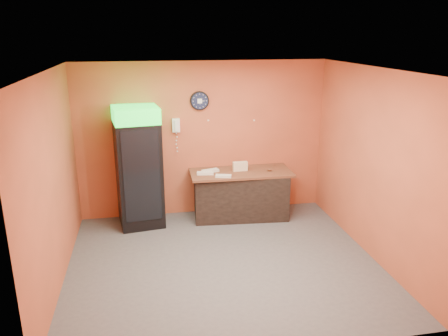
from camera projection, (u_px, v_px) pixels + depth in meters
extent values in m
plane|color=#47474C|center=(223.00, 262.00, 6.47)|extent=(4.50, 4.50, 0.00)
cube|color=#C85A38|center=(203.00, 139.00, 7.93)|extent=(4.50, 0.02, 2.80)
cube|color=#C85A38|center=(53.00, 183.00, 5.66)|extent=(0.02, 4.00, 2.80)
cube|color=#C85A38|center=(372.00, 164.00, 6.45)|extent=(0.02, 4.00, 2.80)
cube|color=white|center=(223.00, 70.00, 5.64)|extent=(4.50, 4.00, 0.02)
cube|color=black|center=(139.00, 174.00, 7.54)|extent=(0.82, 0.82, 1.83)
cube|color=#1BE52D|center=(135.00, 114.00, 7.23)|extent=(0.82, 0.82, 0.26)
cube|color=black|center=(136.00, 177.00, 7.16)|extent=(0.60, 0.10, 1.57)
cube|color=black|center=(240.00, 195.00, 7.99)|extent=(1.72, 0.88, 0.83)
cylinder|color=black|center=(200.00, 101.00, 7.69)|extent=(0.34, 0.05, 0.34)
cylinder|color=#0F1433|center=(200.00, 101.00, 7.66)|extent=(0.29, 0.01, 0.29)
cube|color=white|center=(200.00, 101.00, 7.65)|extent=(0.08, 0.00, 0.08)
cube|color=white|center=(176.00, 125.00, 7.72)|extent=(0.13, 0.08, 0.24)
cube|color=white|center=(176.00, 126.00, 7.67)|extent=(0.06, 0.04, 0.20)
cube|color=brown|center=(241.00, 172.00, 7.86)|extent=(1.84, 0.85, 0.04)
cube|color=#F6E1BF|center=(240.00, 169.00, 7.87)|extent=(0.26, 0.10, 0.06)
cube|color=#F6E1BF|center=(240.00, 166.00, 7.85)|extent=(0.26, 0.10, 0.06)
cube|color=#F6E1BF|center=(240.00, 163.00, 7.84)|extent=(0.26, 0.10, 0.06)
cube|color=silver|center=(205.00, 173.00, 7.67)|extent=(0.31, 0.16, 0.04)
cube|color=silver|center=(223.00, 176.00, 7.53)|extent=(0.29, 0.17, 0.04)
cube|color=silver|center=(210.00, 171.00, 7.80)|extent=(0.33, 0.20, 0.04)
cylinder|color=silver|center=(246.00, 168.00, 7.96)|extent=(0.06, 0.06, 0.06)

